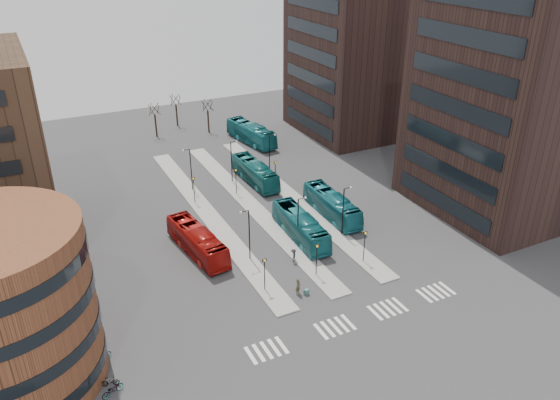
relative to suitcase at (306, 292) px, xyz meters
name	(u,v)px	position (x,y,z in m)	size (l,w,h in m)	color
ground	(369,350)	(0.94, -9.53, -0.29)	(160.00, 160.00, 0.00)	#2F2F32
island_left	(208,215)	(-3.06, 20.47, -0.22)	(2.50, 45.00, 0.15)	gray
island_mid	(251,205)	(2.94, 20.47, -0.22)	(2.50, 45.00, 0.15)	gray
island_right	(291,196)	(8.94, 20.47, -0.22)	(2.50, 45.00, 0.15)	gray
suitcase	(306,292)	(0.00, 0.00, 0.00)	(0.47, 0.37, 0.59)	navy
red_bus	(197,241)	(-7.19, 12.39, 1.26)	(2.60, 11.13, 3.10)	#A1100C
teal_bus_a	(300,226)	(4.82, 10.21, 1.26)	(2.60, 11.12, 3.10)	#146068
teal_bus_b	(255,172)	(6.52, 27.03, 1.24)	(2.58, 11.03, 3.07)	#125B5D
teal_bus_c	(332,205)	(11.02, 13.24, 1.25)	(2.59, 11.06, 3.08)	#166470
teal_bus_d	(251,133)	(12.63, 42.23, 1.37)	(2.80, 11.97, 3.33)	#166971
traveller	(298,286)	(-0.71, 0.45, 0.61)	(0.66, 0.44, 1.82)	#443D29
commuter_a	(228,261)	(-5.24, 8.02, 0.52)	(0.79, 0.61, 1.62)	black
commuter_b	(305,243)	(4.02, 7.65, 0.57)	(1.02, 0.42, 1.73)	black
commuter_c	(294,255)	(1.66, 5.93, 0.49)	(1.01, 0.58, 1.56)	black
bicycle_near	(112,389)	(-20.06, -4.63, 0.21)	(0.66, 1.91, 1.00)	gray
bicycle_mid	(110,381)	(-20.06, -3.64, 0.15)	(0.42, 1.49, 0.89)	gray
bicycle_far	(102,356)	(-20.06, -0.37, 0.13)	(0.57, 1.62, 0.85)	gray
crosswalk_stripes	(360,318)	(2.69, -5.53, -0.29)	(22.35, 2.40, 0.01)	silver
tower_near	(519,93)	(32.91, 6.47, 14.70)	(20.12, 20.00, 30.00)	black
tower_far	(361,45)	(32.91, 40.47, 14.70)	(20.12, 20.00, 30.00)	black
sign_poles	(271,212)	(2.54, 13.46, 2.11)	(12.45, 22.12, 3.65)	black
lamp_posts	(261,186)	(3.57, 18.47, 3.28)	(14.04, 20.24, 6.12)	black
bare_trees	(180,117)	(3.60, 53.13, 2.43)	(10.97, 8.14, 5.90)	black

